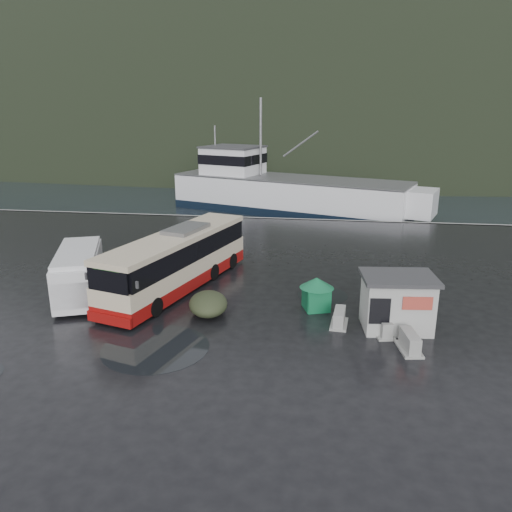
# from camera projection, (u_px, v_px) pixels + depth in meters

# --- Properties ---
(ground) EXTENTS (160.00, 160.00, 0.00)m
(ground) POSITION_uv_depth(u_px,v_px,m) (206.00, 307.00, 23.94)
(ground) COLOR black
(ground) RESTS_ON ground
(harbor_water) EXTENTS (300.00, 180.00, 0.02)m
(harbor_water) POSITION_uv_depth(u_px,v_px,m) (306.00, 143.00, 128.20)
(harbor_water) COLOR black
(harbor_water) RESTS_ON ground
(quay_edge) EXTENTS (160.00, 0.60, 1.50)m
(quay_edge) POSITION_uv_depth(u_px,v_px,m) (260.00, 218.00, 42.89)
(quay_edge) COLOR #999993
(quay_edge) RESTS_ON ground
(headland) EXTENTS (780.00, 540.00, 570.00)m
(headland) POSITION_uv_depth(u_px,v_px,m) (337.00, 124.00, 259.58)
(headland) COLOR black
(headland) RESTS_ON ground
(coach_bus) EXTENTS (5.82, 11.50, 3.15)m
(coach_bus) POSITION_uv_depth(u_px,v_px,m) (179.00, 288.00, 26.51)
(coach_bus) COLOR beige
(coach_bus) RESTS_ON ground
(white_van) EXTENTS (4.00, 6.23, 2.46)m
(white_van) POSITION_uv_depth(u_px,v_px,m) (82.00, 296.00, 25.29)
(white_van) COLOR white
(white_van) RESTS_ON ground
(waste_bin_left) EXTENTS (1.41, 1.41, 1.57)m
(waste_bin_left) POSITION_uv_depth(u_px,v_px,m) (315.00, 309.00, 23.75)
(waste_bin_left) COLOR #12683D
(waste_bin_left) RESTS_ON ground
(waste_bin_right) EXTENTS (1.41, 1.41, 1.57)m
(waste_bin_right) POSITION_uv_depth(u_px,v_px,m) (316.00, 309.00, 23.69)
(waste_bin_right) COLOR #12683D
(waste_bin_right) RESTS_ON ground
(dome_tent) EXTENTS (2.31, 2.84, 0.98)m
(dome_tent) POSITION_uv_depth(u_px,v_px,m) (208.00, 314.00, 23.20)
(dome_tent) COLOR #323A23
(dome_tent) RESTS_ON ground
(ticket_kiosk) EXTENTS (3.29, 2.62, 2.41)m
(ticket_kiosk) POSITION_uv_depth(u_px,v_px,m) (395.00, 328.00, 21.73)
(ticket_kiosk) COLOR #B6B7B2
(ticket_kiosk) RESTS_ON ground
(jersey_barrier_a) EXTENTS (0.86, 1.49, 0.71)m
(jersey_barrier_a) POSITION_uv_depth(u_px,v_px,m) (339.00, 325.00, 21.99)
(jersey_barrier_a) COLOR #999993
(jersey_barrier_a) RESTS_ON ground
(jersey_barrier_b) EXTENTS (1.01, 1.56, 0.72)m
(jersey_barrier_b) POSITION_uv_depth(u_px,v_px,m) (382.00, 334.00, 21.14)
(jersey_barrier_b) COLOR #999993
(jersey_barrier_b) RESTS_ON ground
(jersey_barrier_c) EXTENTS (0.98, 1.61, 0.75)m
(jersey_barrier_c) POSITION_uv_depth(u_px,v_px,m) (409.00, 350.00, 19.72)
(jersey_barrier_c) COLOR #999993
(jersey_barrier_c) RESTS_ON ground
(fishing_trawler) EXTENTS (29.47, 15.74, 11.61)m
(fishing_trawler) POSITION_uv_depth(u_px,v_px,m) (289.00, 198.00, 51.89)
(fishing_trawler) COLOR white
(fishing_trawler) RESTS_ON ground
(puddles) EXTENTS (14.73, 12.00, 0.01)m
(puddles) POSITION_uv_depth(u_px,v_px,m) (178.00, 337.00, 20.86)
(puddles) COLOR black
(puddles) RESTS_ON ground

